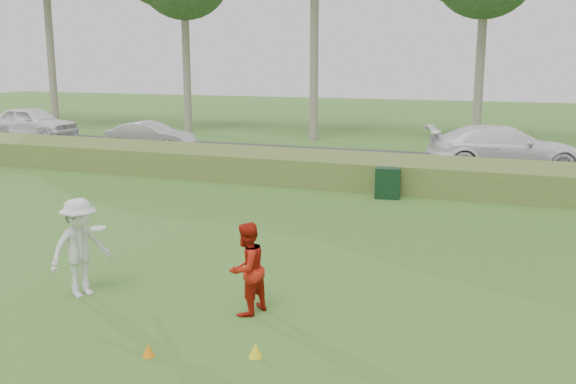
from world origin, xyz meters
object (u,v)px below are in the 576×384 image
at_px(car_mid, 151,136).
at_px(car_right, 505,148).
at_px(cone_yellow, 256,350).
at_px(utility_cabinet, 388,183).
at_px(player_white, 80,248).
at_px(cone_orange, 148,350).
at_px(car_left, 33,123).
at_px(player_red, 247,269).

distance_m(car_mid, car_right, 15.06).
relative_size(cone_yellow, car_right, 0.04).
bearing_deg(utility_cabinet, player_white, -116.71).
distance_m(cone_orange, car_left, 27.57).
bearing_deg(player_red, car_mid, -127.13).
bearing_deg(car_left, cone_yellow, -132.02).
bearing_deg(cone_orange, player_red, 72.05).
bearing_deg(car_right, player_white, 143.60).
distance_m(player_white, car_mid, 18.15).
xyz_separation_m(player_red, car_right, (3.11, 15.79, 0.12)).
bearing_deg(cone_yellow, car_mid, 127.00).
distance_m(car_left, car_mid, 8.59).
relative_size(cone_yellow, utility_cabinet, 0.24).
bearing_deg(car_right, player_red, 153.34).
distance_m(player_white, car_right, 17.21).
xyz_separation_m(player_red, utility_cabinet, (0.14, 9.63, -0.30)).
bearing_deg(player_white, cone_orange, -101.53).
relative_size(car_left, car_right, 0.85).
relative_size(player_red, car_right, 0.27).
xyz_separation_m(cone_orange, car_left, (-19.72, 19.25, 0.79)).
xyz_separation_m(player_red, car_mid, (-11.95, 15.50, -0.05)).
bearing_deg(car_right, cone_yellow, 156.74).
xyz_separation_m(player_white, car_mid, (-8.93, 15.80, -0.16)).
xyz_separation_m(cone_orange, car_mid, (-11.33, 17.42, 0.61)).
distance_m(player_white, utility_cabinet, 10.43).
relative_size(cone_orange, car_right, 0.03).
xyz_separation_m(player_white, car_left, (-17.31, 17.64, 0.01)).
relative_size(cone_orange, car_left, 0.04).
bearing_deg(cone_orange, car_mid, 123.06).
relative_size(player_white, cone_orange, 9.07).
bearing_deg(player_red, cone_orange, -2.72).
distance_m(player_red, car_mid, 19.58).
distance_m(player_white, cone_yellow, 4.03).
height_order(cone_yellow, car_mid, car_mid).
xyz_separation_m(cone_orange, car_right, (3.73, 17.70, 0.79)).
bearing_deg(player_white, cone_yellow, -83.71).
height_order(player_red, cone_yellow, player_red).
height_order(cone_yellow, car_right, car_right).
relative_size(utility_cabinet, car_left, 0.19).
height_order(player_red, car_left, car_left).
relative_size(player_red, car_left, 0.31).
relative_size(utility_cabinet, car_mid, 0.23).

